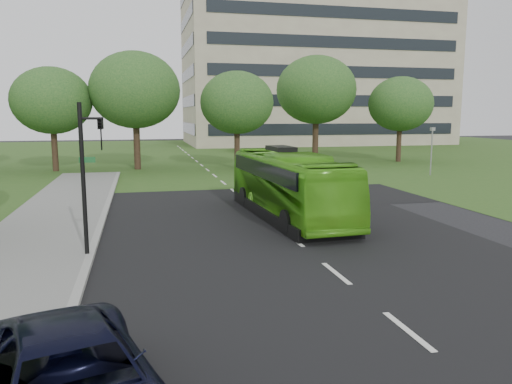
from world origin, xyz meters
TOP-DOWN VIEW (x-y plane):
  - ground at (0.00, 0.00)m, footprint 160.00×160.00m
  - street_surfaces at (-0.38, 22.75)m, footprint 120.00×120.00m
  - office_building at (21.96, 61.96)m, footprint 40.10×20.10m
  - tree_park_a at (-12.13, 27.97)m, footprint 6.27×6.27m
  - tree_park_b at (-5.64, 27.90)m, footprint 7.41×7.41m
  - tree_park_c at (2.63, 26.56)m, footprint 6.15×6.15m
  - tree_park_d at (11.43, 31.53)m, footprint 7.72×7.72m
  - tree_park_e at (19.20, 29.21)m, footprint 6.14×6.14m
  - bus at (1.00, 6.14)m, footprint 3.05×10.58m
  - sedan at (5.45, 15.48)m, footprint 4.95×2.60m
  - traffic_light at (-7.04, 1.36)m, footprint 0.80×0.23m
  - camera_pole at (16.00, 18.56)m, footprint 0.38×0.36m

SIDE VIEW (x-z plane):
  - ground at x=0.00m, z-range 0.00..0.00m
  - street_surfaces at x=-0.38m, z-range -0.05..0.10m
  - sedan at x=5.45m, z-range 0.00..1.55m
  - bus at x=1.00m, z-range 0.00..2.91m
  - camera_pole at x=16.00m, z-range 0.53..4.15m
  - traffic_light at x=-7.04m, z-range 0.43..5.38m
  - tree_park_c at x=2.63m, z-range 1.46..9.63m
  - tree_park_e at x=19.20m, z-range 1.47..9.65m
  - tree_park_a at x=-12.13m, z-range 1.49..9.82m
  - tree_park_b at x=-5.64m, z-range 1.69..11.40m
  - tree_park_d at x=11.43m, z-range 1.81..12.02m
  - office_building at x=21.96m, z-range 0.00..25.00m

